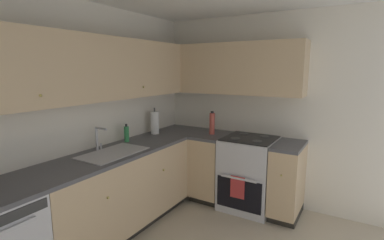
% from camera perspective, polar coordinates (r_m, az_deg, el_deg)
% --- Properties ---
extents(wall_back, '(4.01, 0.05, 2.40)m').
position_cam_1_polar(wall_back, '(3.02, -25.36, -0.99)').
color(wall_back, silver).
rests_on(wall_back, ground_plane).
extents(wall_right, '(0.05, 3.11, 2.40)m').
position_cam_1_polar(wall_right, '(3.78, 15.96, 1.64)').
color(wall_right, silver).
rests_on(wall_right, ground_plane).
extents(lower_cabinets_back, '(1.86, 0.62, 0.85)m').
position_cam_1_polar(lower_cabinets_back, '(3.26, -14.60, -13.76)').
color(lower_cabinets_back, tan).
rests_on(lower_cabinets_back, ground_plane).
extents(countertop_back, '(3.06, 0.60, 0.03)m').
position_cam_1_polar(countertop_back, '(3.11, -14.95, -6.33)').
color(countertop_back, '#4C4C51').
rests_on(countertop_back, lower_cabinets_back).
extents(lower_cabinets_right, '(0.62, 1.34, 0.85)m').
position_cam_1_polar(lower_cabinets_right, '(3.75, 9.96, -10.36)').
color(lower_cabinets_right, tan).
rests_on(lower_cabinets_right, ground_plane).
extents(countertop_right, '(0.60, 1.34, 0.03)m').
position_cam_1_polar(countertop_right, '(3.62, 10.15, -3.82)').
color(countertop_right, '#4C4C51').
rests_on(countertop_right, lower_cabinets_right).
extents(oven_range, '(0.68, 0.62, 1.04)m').
position_cam_1_polar(oven_range, '(3.73, 11.19, -10.15)').
color(oven_range, silver).
rests_on(oven_range, ground_plane).
extents(upper_cabinets_back, '(2.74, 0.34, 0.63)m').
position_cam_1_polar(upper_cabinets_back, '(2.98, -19.85, 9.53)').
color(upper_cabinets_back, tan).
extents(upper_cabinets_right, '(0.32, 1.89, 0.63)m').
position_cam_1_polar(upper_cabinets_right, '(3.75, 7.17, 10.04)').
color(upper_cabinets_right, tan).
extents(sink, '(0.68, 0.40, 0.10)m').
position_cam_1_polar(sink, '(3.05, -15.32, -7.08)').
color(sink, '#B7B7BC').
rests_on(sink, countertop_back).
extents(faucet, '(0.07, 0.16, 0.25)m').
position_cam_1_polar(faucet, '(3.16, -18.06, -3.16)').
color(faucet, silver).
rests_on(faucet, countertop_back).
extents(soap_bottle, '(0.06, 0.06, 0.21)m').
position_cam_1_polar(soap_bottle, '(3.45, -12.83, -2.69)').
color(soap_bottle, '#338C4C').
rests_on(soap_bottle, countertop_back).
extents(paper_towel_roll, '(0.11, 0.11, 0.35)m').
position_cam_1_polar(paper_towel_roll, '(3.80, -7.38, -0.53)').
color(paper_towel_roll, white).
rests_on(paper_towel_roll, countertop_back).
extents(oil_bottle, '(0.07, 0.07, 0.30)m').
position_cam_1_polar(oil_bottle, '(3.75, 3.99, -0.67)').
color(oil_bottle, '#BF4C3F').
rests_on(oil_bottle, countertop_right).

